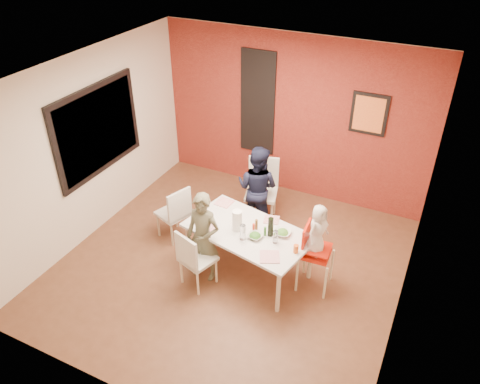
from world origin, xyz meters
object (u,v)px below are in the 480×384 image
at_px(high_chair, 313,251).
at_px(toddler, 318,230).
at_px(chair_near, 193,257).
at_px(chair_left, 176,211).
at_px(dining_table, 248,234).
at_px(wine_bottle, 271,227).
at_px(paper_towel_roll, 237,220).
at_px(chair_far, 262,186).
at_px(child_near, 203,237).
at_px(child_far, 257,188).

distance_m(high_chair, toddler, 0.34).
height_order(chair_near, chair_left, chair_left).
height_order(dining_table, chair_left, chair_left).
relative_size(dining_table, chair_left, 2.03).
bearing_deg(wine_bottle, paper_towel_roll, -170.70).
distance_m(high_chair, paper_towel_roll, 1.05).
relative_size(chair_near, paper_towel_roll, 2.97).
bearing_deg(high_chair, chair_far, 42.88).
height_order(chair_far, child_near, child_near).
distance_m(dining_table, child_far, 1.06).
bearing_deg(wine_bottle, chair_near, -142.79).
bearing_deg(wine_bottle, high_chair, 7.19).
distance_m(child_far, wine_bottle, 1.16).
xyz_separation_m(dining_table, paper_towel_roll, (-0.14, -0.04, 0.21)).
distance_m(chair_left, toddler, 2.18).
relative_size(child_near, toddler, 1.84).
distance_m(child_near, paper_towel_roll, 0.49).
bearing_deg(chair_far, high_chair, -58.95).
height_order(chair_far, wine_bottle, chair_far).
xyz_separation_m(child_near, toddler, (1.38, 0.45, 0.27)).
relative_size(high_chair, child_far, 0.70).
height_order(chair_far, high_chair, chair_far).
bearing_deg(dining_table, toddler, 6.75).
xyz_separation_m(dining_table, child_far, (-0.32, 1.01, 0.06)).
relative_size(dining_table, chair_far, 1.77).
xyz_separation_m(high_chair, wine_bottle, (-0.57, -0.07, 0.24)).
distance_m(toddler, wine_bottle, 0.61).
distance_m(dining_table, paper_towel_roll, 0.25).
bearing_deg(child_near, child_far, 81.59).
bearing_deg(high_chair, toddler, -87.19).
distance_m(dining_table, high_chair, 0.87).
distance_m(chair_near, paper_towel_roll, 0.74).
bearing_deg(dining_table, child_near, -144.34).
height_order(chair_near, high_chair, high_chair).
bearing_deg(child_near, high_chair, 16.96).
xyz_separation_m(dining_table, child_near, (-0.48, -0.35, 0.03)).
distance_m(child_near, child_far, 1.37).
xyz_separation_m(high_chair, paper_towel_roll, (-1.01, -0.14, 0.25)).
bearing_deg(child_far, toddler, 146.06).
relative_size(toddler, wine_bottle, 2.61).
height_order(child_far, paper_towel_roll, child_far).
bearing_deg(chair_far, toddler, -58.31).
bearing_deg(chair_near, dining_table, -112.91).
bearing_deg(child_far, chair_near, 86.02).
distance_m(chair_far, chair_left, 1.41).
bearing_deg(high_chair, chair_left, 84.51).
relative_size(chair_far, child_near, 0.78).
distance_m(chair_near, child_near, 0.29).
distance_m(dining_table, wine_bottle, 0.36).
xyz_separation_m(child_far, paper_towel_roll, (0.18, -1.05, 0.15)).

